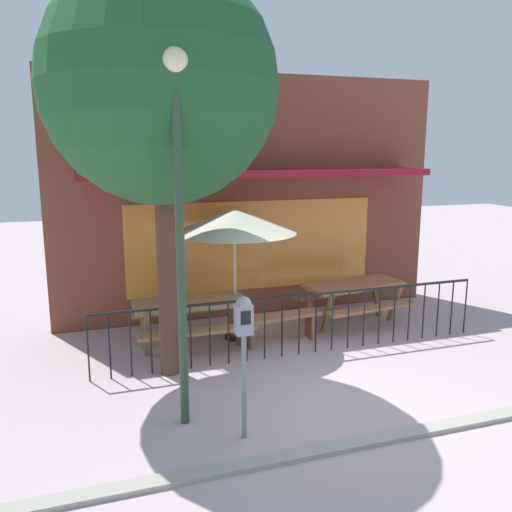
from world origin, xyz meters
TOP-DOWN VIEW (x-y plane):
  - ground at (0.00, 0.00)m, footprint 40.00×40.00m
  - pub_storefront at (0.00, 4.21)m, footprint 7.44×1.49m
  - patio_fence_front at (-0.00, 1.76)m, footprint 6.27×0.04m
  - picnic_table_left at (-1.52, 2.61)m, footprint 1.82×1.39m
  - picnic_table_right at (1.52, 2.83)m, footprint 1.96×1.58m
  - patio_umbrella at (-0.74, 2.77)m, footprint 2.04×2.04m
  - patio_bench at (-0.07, 2.34)m, footprint 1.43×0.47m
  - parking_meter_far at (-1.53, -0.29)m, footprint 0.18×0.17m
  - street_tree at (-2.02, 1.71)m, footprint 3.08×3.08m
  - street_lamp at (-2.09, 0.25)m, footprint 0.28×0.28m
  - curb_edge at (0.00, -0.84)m, footprint 10.41×0.20m

SIDE VIEW (x-z plane):
  - ground at x=0.00m, z-range 0.00..0.00m
  - curb_edge at x=0.00m, z-range -0.06..0.06m
  - patio_bench at x=-0.07m, z-range 0.11..0.59m
  - picnic_table_left at x=-1.52m, z-range 0.21..1.01m
  - picnic_table_right at x=1.52m, z-range 0.21..1.01m
  - patio_fence_front at x=0.00m, z-range 0.18..1.14m
  - parking_meter_far at x=-1.53m, z-range 0.44..2.06m
  - patio_umbrella at x=-0.74m, z-range 0.89..3.10m
  - pub_storefront at x=0.00m, z-range 0.00..4.52m
  - street_lamp at x=-2.09m, z-range 0.62..4.79m
  - street_tree at x=-2.02m, z-range 1.19..6.68m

